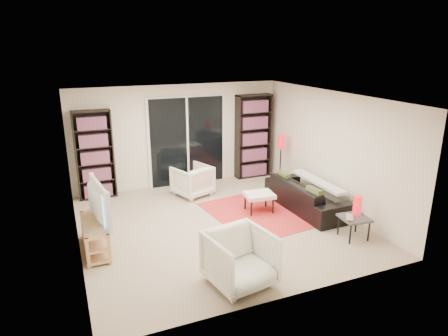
{
  "coord_description": "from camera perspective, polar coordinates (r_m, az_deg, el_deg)",
  "views": [
    {
      "loc": [
        -2.58,
        -6.46,
        3.29
      ],
      "look_at": [
        0.25,
        0.3,
        1.0
      ],
      "focal_mm": 32.0,
      "sensor_mm": 36.0,
      "label": 1
    }
  ],
  "objects": [
    {
      "name": "side_table",
      "position": [
        7.38,
        18.12,
        -7.0
      ],
      "size": [
        0.5,
        0.5,
        0.4
      ],
      "color": "#404044",
      "rests_on": "floor"
    },
    {
      "name": "armchair_back",
      "position": [
        9.01,
        -4.54,
        -1.79
      ],
      "size": [
        0.96,
        0.97,
        0.69
      ],
      "primitive_type": "imported",
      "rotation": [
        0.0,
        0.0,
        3.5
      ],
      "color": "white",
      "rests_on": "floor"
    },
    {
      "name": "sofa",
      "position": [
        8.42,
        11.67,
        -3.82
      ],
      "size": [
        0.86,
        2.07,
        0.6
      ],
      "primitive_type": "imported",
      "rotation": [
        0.0,
        0.0,
        1.6
      ],
      "color": "black",
      "rests_on": "floor"
    },
    {
      "name": "rug",
      "position": [
        8.12,
        4.47,
        -6.57
      ],
      "size": [
        1.84,
        2.33,
        0.01
      ],
      "primitive_type": "cube",
      "rotation": [
        0.0,
        0.0,
        0.12
      ],
      "color": "red",
      "rests_on": "floor"
    },
    {
      "name": "ottoman",
      "position": [
        8.12,
        5.03,
        -3.96
      ],
      "size": [
        0.62,
        0.53,
        0.4
      ],
      "color": "white",
      "rests_on": "floor"
    },
    {
      "name": "floor",
      "position": [
        7.69,
        -0.86,
        -7.96
      ],
      "size": [
        5.0,
        5.0,
        0.0
      ],
      "primitive_type": "plane",
      "color": "tan",
      "rests_on": "ground"
    },
    {
      "name": "wall_front",
      "position": [
        5.17,
        9.53,
        -6.76
      ],
      "size": [
        5.0,
        0.02,
        2.4
      ],
      "primitive_type": "cube",
      "color": "silver",
      "rests_on": "ground"
    },
    {
      "name": "wall_right",
      "position": [
        8.48,
        15.0,
        2.48
      ],
      "size": [
        0.02,
        5.0,
        2.4
      ],
      "primitive_type": "cube",
      "color": "silver",
      "rests_on": "ground"
    },
    {
      "name": "armchair_front",
      "position": [
        5.75,
        2.33,
        -12.86
      ],
      "size": [
        0.98,
        1.0,
        0.79
      ],
      "primitive_type": "imported",
      "rotation": [
        0.0,
        0.0,
        0.17
      ],
      "color": "white",
      "rests_on": "floor"
    },
    {
      "name": "bookshelf_right",
      "position": [
        10.12,
        4.2,
        4.52
      ],
      "size": [
        0.9,
        0.3,
        2.1
      ],
      "color": "black",
      "rests_on": "ground"
    },
    {
      "name": "laptop",
      "position": [
        7.29,
        17.86,
        -6.79
      ],
      "size": [
        0.34,
        0.36,
        0.02
      ],
      "primitive_type": "imported",
      "rotation": [
        0.0,
        0.0,
        0.89
      ],
      "color": "silver",
      "rests_on": "side_table"
    },
    {
      "name": "tv_stand",
      "position": [
        7.01,
        -17.94,
        -9.15
      ],
      "size": [
        0.37,
        1.17,
        0.5
      ],
      "color": "#E9B07F",
      "rests_on": "floor"
    },
    {
      "name": "bookshelf_left",
      "position": [
        9.11,
        -17.99,
        1.78
      ],
      "size": [
        0.8,
        0.3,
        1.95
      ],
      "color": "black",
      "rests_on": "ground"
    },
    {
      "name": "floor_lamp",
      "position": [
        9.59,
        8.14,
        2.94
      ],
      "size": [
        0.19,
        0.19,
        1.24
      ],
      "color": "black",
      "rests_on": "floor"
    },
    {
      "name": "wall_back",
      "position": [
        9.55,
        -6.5,
        4.61
      ],
      "size": [
        5.0,
        0.02,
        2.4
      ],
      "primitive_type": "cube",
      "color": "silver",
      "rests_on": "ground"
    },
    {
      "name": "sliding_door",
      "position": [
        9.61,
        -5.27,
        3.8
      ],
      "size": [
        1.92,
        0.08,
        2.16
      ],
      "color": "white",
      "rests_on": "ground"
    },
    {
      "name": "tv",
      "position": [
        6.78,
        -18.22,
        -4.78
      ],
      "size": [
        0.29,
        1.18,
        0.67
      ],
      "primitive_type": "imported",
      "rotation": [
        0.0,
        0.0,
        1.69
      ],
      "color": "black",
      "rests_on": "tv_stand"
    },
    {
      "name": "table_lamp",
      "position": [
        7.44,
        18.52,
        -5.05
      ],
      "size": [
        0.15,
        0.15,
        0.34
      ],
      "primitive_type": "cylinder",
      "color": "red",
      "rests_on": "side_table"
    },
    {
      "name": "wall_left",
      "position": [
        6.79,
        -20.9,
        -1.75
      ],
      "size": [
        0.02,
        5.0,
        2.4
      ],
      "primitive_type": "cube",
      "color": "silver",
      "rests_on": "ground"
    },
    {
      "name": "ceiling",
      "position": [
        7.01,
        -0.95,
        10.06
      ],
      "size": [
        5.0,
        5.0,
        0.02
      ],
      "primitive_type": "cube",
      "color": "white",
      "rests_on": "wall_back"
    }
  ]
}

